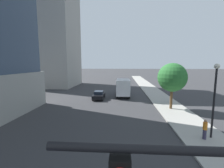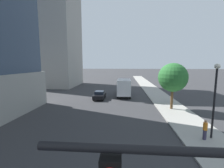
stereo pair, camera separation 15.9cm
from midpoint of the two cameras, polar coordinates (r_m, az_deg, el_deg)
sidewalk at (r=21.53m, az=22.88°, el=-10.08°), size 4.21×120.00×0.15m
construction_building at (r=49.50m, az=-21.94°, el=21.34°), size 15.31×17.50×43.99m
street_lamp at (r=15.07m, az=33.58°, el=-2.04°), size 0.44×0.44×6.23m
street_tree at (r=22.53m, az=21.24°, el=2.26°), size 3.92×3.92×6.33m
car_black at (r=28.13m, az=-5.03°, el=-4.09°), size 1.85×4.44×1.47m
box_truck at (r=30.25m, az=4.00°, el=-1.04°), size 2.49×7.23×3.41m
pedestrian_orange_shirt at (r=15.25m, az=30.92°, el=-14.17°), size 0.34×0.34×1.67m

